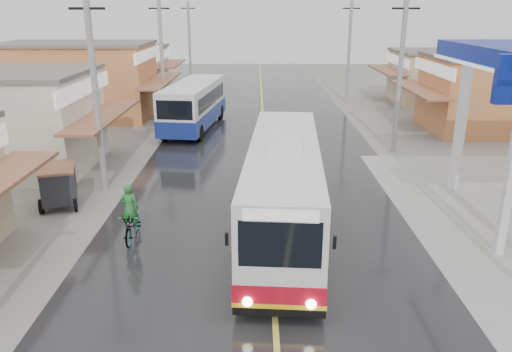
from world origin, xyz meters
The scene contains 10 objects.
ground centered at (0.00, 0.00, 0.00)m, with size 120.00×120.00×0.00m, color slate.
road centered at (0.00, 15.00, 0.01)m, with size 12.00×90.00×0.02m, color black.
centre_line centered at (0.00, 15.00, 0.02)m, with size 0.15×90.00×0.01m, color #D8CC4C.
shopfronts_left centered at (-13.00, 18.00, 0.00)m, with size 11.00×44.00×5.20m, color tan, non-canonical shape.
utility_poles_left centered at (-7.00, 16.00, 0.00)m, with size 1.60×50.00×8.00m, color gray, non-canonical shape.
utility_poles_right centered at (7.00, 15.00, 0.00)m, with size 1.60×36.00×8.00m, color gray, non-canonical shape.
coach_bus centered at (0.45, 4.63, 1.66)m, with size 3.19×11.11×3.43m.
second_bus centered at (-4.44, 20.29, 1.58)m, with size 3.48×9.08×2.94m.
cyclist centered at (-4.63, 4.05, 0.67)m, with size 0.69×1.90×2.03m.
tricycle_near centered at (-8.20, 7.10, 0.92)m, with size 1.95×2.25×1.60m.
Camera 1 is at (-0.47, -11.23, 7.41)m, focal length 35.00 mm.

